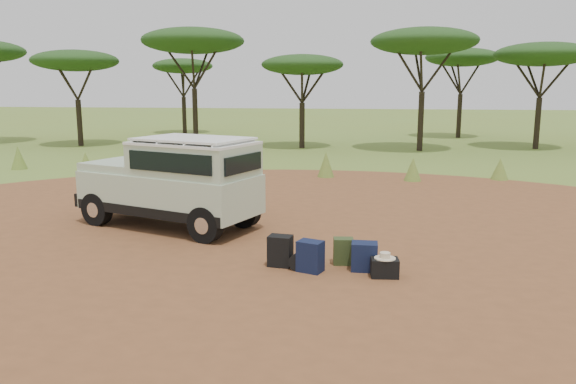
# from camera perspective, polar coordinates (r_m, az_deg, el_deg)

# --- Properties ---
(ground) EXTENTS (140.00, 140.00, 0.00)m
(ground) POSITION_cam_1_polar(r_m,az_deg,el_deg) (11.49, 0.37, -5.43)
(ground) COLOR olive
(ground) RESTS_ON ground
(dirt_clearing) EXTENTS (23.00, 23.00, 0.01)m
(dirt_clearing) POSITION_cam_1_polar(r_m,az_deg,el_deg) (11.49, 0.37, -5.41)
(dirt_clearing) COLOR brown
(dirt_clearing) RESTS_ON ground
(grass_fringe) EXTENTS (36.60, 1.60, 0.90)m
(grass_fringe) POSITION_cam_1_polar(r_m,az_deg,el_deg) (19.85, 4.17, 2.61)
(grass_fringe) COLOR olive
(grass_fringe) RESTS_ON ground
(acacia_treeline) EXTENTS (46.70, 13.20, 6.26)m
(acacia_treeline) POSITION_cam_1_polar(r_m,az_deg,el_deg) (30.79, 7.08, 13.77)
(acacia_treeline) COLOR #2D2119
(acacia_treeline) RESTS_ON ground
(safari_vehicle) EXTENTS (4.56, 3.04, 2.08)m
(safari_vehicle) POSITION_cam_1_polar(r_m,az_deg,el_deg) (13.00, -11.52, 0.81)
(safari_vehicle) COLOR #AFC4A7
(safari_vehicle) RESTS_ON ground
(walking_staff) EXTENTS (0.26, 0.40, 1.44)m
(walking_staff) POSITION_cam_1_polar(r_m,az_deg,el_deg) (13.23, -10.29, -0.24)
(walking_staff) COLOR brown
(walking_staff) RESTS_ON ground
(backpack_black) EXTENTS (0.45, 0.36, 0.56)m
(backpack_black) POSITION_cam_1_polar(r_m,az_deg,el_deg) (10.12, -0.79, -6.01)
(backpack_black) COLOR black
(backpack_black) RESTS_ON ground
(backpack_navy) EXTENTS (0.50, 0.43, 0.55)m
(backpack_navy) POSITION_cam_1_polar(r_m,az_deg,el_deg) (9.83, 2.28, -6.56)
(backpack_navy) COLOR #131E3E
(backpack_navy) RESTS_ON ground
(backpack_olive) EXTENTS (0.38, 0.29, 0.49)m
(backpack_olive) POSITION_cam_1_polar(r_m,az_deg,el_deg) (10.27, 5.64, -6.02)
(backpack_olive) COLOR #374922
(backpack_olive) RESTS_ON ground
(duffel_navy) EXTENTS (0.45, 0.34, 0.51)m
(duffel_navy) POSITION_cam_1_polar(r_m,az_deg,el_deg) (9.98, 7.77, -6.53)
(duffel_navy) COLOR #131E3E
(duffel_navy) RESTS_ON ground
(hard_case) EXTENTS (0.49, 0.36, 0.33)m
(hard_case) POSITION_cam_1_polar(r_m,az_deg,el_deg) (9.73, 9.79, -7.60)
(hard_case) COLOR black
(hard_case) RESTS_ON ground
(stuff_sack) EXTENTS (0.38, 0.38, 0.31)m
(stuff_sack) POSITION_cam_1_polar(r_m,az_deg,el_deg) (9.97, 1.20, -7.02)
(stuff_sack) COLOR black
(stuff_sack) RESTS_ON ground
(safari_hat) EXTENTS (0.36, 0.36, 0.11)m
(safari_hat) POSITION_cam_1_polar(r_m,az_deg,el_deg) (9.67, 9.83, -6.46)
(safari_hat) COLOR beige
(safari_hat) RESTS_ON hard_case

